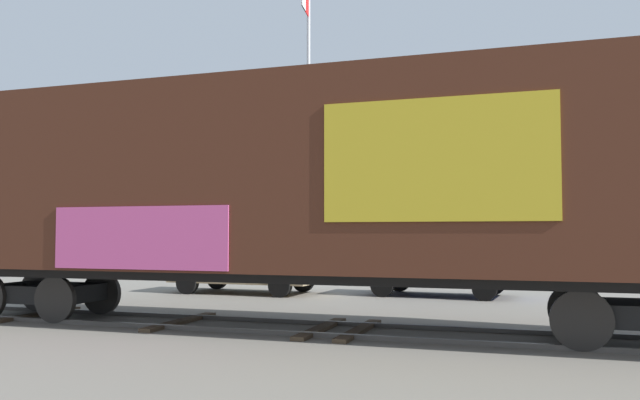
{
  "coord_description": "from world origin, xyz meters",
  "views": [
    {
      "loc": [
        3.5,
        -11.44,
        1.78
      ],
      "look_at": [
        -0.16,
        1.95,
        2.48
      ],
      "focal_mm": 36.32,
      "sensor_mm": 36.0,
      "label": 1
    }
  ],
  "objects_px": {
    "flagpole": "(308,109)",
    "parked_car_tan": "(244,265)",
    "freight_car": "(298,182)",
    "parked_car_blue": "(438,267)"
  },
  "relations": [
    {
      "from": "flagpole",
      "to": "parked_car_tan",
      "type": "height_order",
      "value": "flagpole"
    },
    {
      "from": "parked_car_blue",
      "to": "freight_car",
      "type": "bearing_deg",
      "value": -105.39
    },
    {
      "from": "freight_car",
      "to": "parked_car_blue",
      "type": "relative_size",
      "value": 3.78
    },
    {
      "from": "flagpole",
      "to": "freight_car",
      "type": "bearing_deg",
      "value": -74.76
    },
    {
      "from": "flagpole",
      "to": "parked_car_blue",
      "type": "bearing_deg",
      "value": -24.25
    },
    {
      "from": "freight_car",
      "to": "parked_car_tan",
      "type": "height_order",
      "value": "freight_car"
    },
    {
      "from": "flagpole",
      "to": "parked_car_blue",
      "type": "height_order",
      "value": "flagpole"
    },
    {
      "from": "flagpole",
      "to": "parked_car_blue",
      "type": "xyz_separation_m",
      "value": [
        4.41,
        -1.99,
        -5.09
      ]
    },
    {
      "from": "flagpole",
      "to": "parked_car_tan",
      "type": "distance_m",
      "value": 5.81
    },
    {
      "from": "flagpole",
      "to": "parked_car_blue",
      "type": "distance_m",
      "value": 7.02
    }
  ]
}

